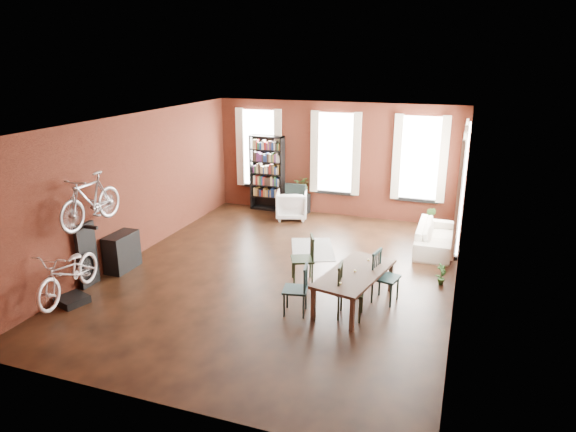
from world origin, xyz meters
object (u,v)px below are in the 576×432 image
at_px(bookshelf, 267,173).
at_px(cream_sofa, 435,233).
at_px(dining_table, 354,288).
at_px(white_armchair, 292,203).
at_px(bike_trainer, 72,300).
at_px(dining_chair_c, 351,291).
at_px(dining_chair_b, 302,259).
at_px(dining_chair_d, 386,277).
at_px(console_table, 122,252).
at_px(plant_stand, 304,204).
at_px(bicycle_floor, 66,250).
at_px(dining_chair_a, 295,289).

height_order(bookshelf, cream_sofa, bookshelf).
relative_size(dining_table, bookshelf, 0.88).
xyz_separation_m(white_armchair, bike_trainer, (-2.14, -6.28, -0.36)).
bearing_deg(bike_trainer, dining_chair_c, 13.99).
bearing_deg(bike_trainer, bookshelf, 80.29).
bearing_deg(dining_chair_b, dining_chair_c, 24.48).
bearing_deg(dining_chair_d, console_table, 105.80).
bearing_deg(white_armchair, bookshelf, -48.12).
bearing_deg(console_table, plant_stand, 65.11).
bearing_deg(dining_chair_d, dining_chair_c, 161.30).
relative_size(dining_chair_d, plant_stand, 1.70).
height_order(dining_table, bicycle_floor, bicycle_floor).
xyz_separation_m(bookshelf, bicycle_floor, (-1.18, -6.85, -0.05)).
bearing_deg(console_table, dining_chair_b, 10.31).
distance_m(dining_table, bookshelf, 6.43).
height_order(dining_chair_b, plant_stand, dining_chair_b).
distance_m(bike_trainer, bicycle_floor, 0.98).
bearing_deg(bicycle_floor, bookshelf, 71.54).
bearing_deg(dining_chair_d, dining_chair_b, 91.42).
bearing_deg(dining_table, dining_chair_b, 163.66).
height_order(bike_trainer, console_table, console_table).
bearing_deg(bike_trainer, bicycle_floor, 107.55).
height_order(dining_chair_a, bike_trainer, dining_chair_a).
relative_size(dining_chair_b, bicycle_floor, 0.53).
bearing_deg(console_table, dining_chair_a, -8.50).
relative_size(dining_chair_c, bicycle_floor, 0.54).
relative_size(white_armchair, bike_trainer, 1.79).
bearing_deg(console_table, bookshelf, 76.17).
bearing_deg(bicycle_floor, plant_stand, 62.65).
xyz_separation_m(dining_chair_d, bike_trainer, (-5.46, -2.04, -0.42)).
height_order(dining_chair_a, plant_stand, dining_chair_a).
bearing_deg(bookshelf, dining_table, -53.82).
bearing_deg(bike_trainer, console_table, 93.61).
xyz_separation_m(dining_table, dining_chair_c, (0.04, -0.47, 0.16)).
distance_m(bookshelf, console_table, 5.40).
xyz_separation_m(cream_sofa, console_table, (-6.23, -3.50, -0.01)).
bearing_deg(console_table, dining_chair_c, -4.77).
relative_size(white_armchair, console_table, 1.08).
xyz_separation_m(dining_table, bike_trainer, (-4.95, -1.71, -0.26)).
xyz_separation_m(dining_chair_d, console_table, (-5.56, -0.38, -0.09)).
height_order(cream_sofa, bicycle_floor, bicycle_floor).
distance_m(dining_chair_b, bookshelf, 5.21).
height_order(white_armchair, plant_stand, white_armchair).
relative_size(dining_chair_b, dining_chair_c, 0.99).
bearing_deg(bookshelf, bike_trainer, -99.71).
height_order(white_armchair, bike_trainer, white_armchair).
distance_m(dining_chair_a, bike_trainer, 4.18).
xyz_separation_m(console_table, plant_stand, (2.41, 5.20, -0.11)).
distance_m(dining_chair_a, cream_sofa, 4.62).
height_order(dining_chair_a, console_table, dining_chair_a).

